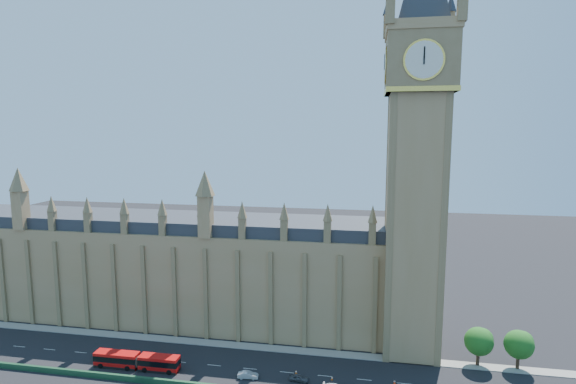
# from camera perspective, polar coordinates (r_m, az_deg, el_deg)

# --- Properties ---
(ground) EXTENTS (400.00, 400.00, 0.00)m
(ground) POSITION_cam_1_polar(r_m,az_deg,el_deg) (103.95, -7.14, -21.18)
(ground) COLOR black
(ground) RESTS_ON ground
(palace_westminster) EXTENTS (120.00, 20.00, 28.00)m
(palace_westminster) POSITION_cam_1_polar(r_m,az_deg,el_deg) (126.17, -15.24, -9.26)
(palace_westminster) COLOR #9E7C4C
(palace_westminster) RESTS_ON ground
(elizabeth_tower) EXTENTS (20.59, 20.59, 105.00)m
(elizabeth_tower) POSITION_cam_1_polar(r_m,az_deg,el_deg) (101.23, 16.21, 9.92)
(elizabeth_tower) COLOR #9E7C4C
(elizabeth_tower) RESTS_ON ground
(kerb_north) EXTENTS (160.00, 3.00, 0.16)m
(kerb_north) POSITION_cam_1_polar(r_m,az_deg,el_deg) (111.96, -5.61, -18.87)
(kerb_north) COLOR gray
(kerb_north) RESTS_ON ground
(tree_east_near) EXTENTS (6.00, 6.00, 8.50)m
(tree_east_near) POSITION_cam_1_polar(r_m,az_deg,el_deg) (109.26, 23.18, -16.97)
(tree_east_near) COLOR #382619
(tree_east_near) RESTS_ON ground
(tree_east_far) EXTENTS (6.00, 6.00, 8.50)m
(tree_east_far) POSITION_cam_1_polar(r_m,az_deg,el_deg) (111.32, 27.38, -16.75)
(tree_east_far) COLOR #382619
(tree_east_far) RESTS_ON ground
(red_bus) EXTENTS (18.81, 3.15, 3.19)m
(red_bus) POSITION_cam_1_polar(r_m,az_deg,el_deg) (106.98, -18.66, -19.64)
(red_bus) COLOR red
(red_bus) RESTS_ON ground
(car_grey) EXTENTS (4.06, 1.85, 1.35)m
(car_grey) POSITION_cam_1_polar(r_m,az_deg,el_deg) (98.19, 1.41, -22.54)
(car_grey) COLOR #43464B
(car_grey) RESTS_ON ground
(car_silver) EXTENTS (4.36, 1.92, 1.39)m
(car_silver) POSITION_cam_1_polar(r_m,az_deg,el_deg) (99.42, -5.11, -22.14)
(car_silver) COLOR #ADAFB5
(car_silver) RESTS_ON ground
(cone_a) EXTENTS (0.58, 0.58, 0.77)m
(cone_a) POSITION_cam_1_polar(r_m,az_deg,el_deg) (100.70, 1.04, -21.90)
(cone_a) COLOR black
(cone_a) RESTS_ON ground
(cone_c) EXTENTS (0.50, 0.50, 0.70)m
(cone_c) POSITION_cam_1_polar(r_m,az_deg,el_deg) (99.09, 5.62, -22.49)
(cone_c) COLOR black
(cone_c) RESTS_ON ground
(cone_d) EXTENTS (0.58, 0.58, 0.74)m
(cone_d) POSITION_cam_1_polar(r_m,az_deg,el_deg) (99.87, 13.38, -22.40)
(cone_d) COLOR black
(cone_d) RESTS_ON ground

